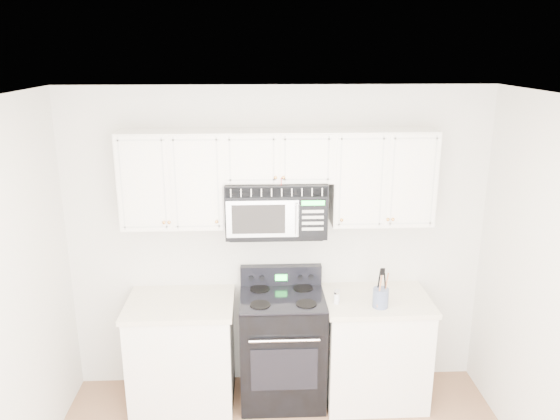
{
  "coord_description": "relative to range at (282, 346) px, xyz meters",
  "views": [
    {
      "loc": [
        -0.17,
        -2.58,
        2.87
      ],
      "look_at": [
        0.0,
        1.3,
        1.72
      ],
      "focal_mm": 35.0,
      "sensor_mm": 36.0,
      "label": 1
    }
  ],
  "objects": [
    {
      "name": "room",
      "position": [
        -0.03,
        -1.46,
        0.82
      ],
      "size": [
        3.51,
        3.51,
        2.61
      ],
      "color": "brown",
      "rests_on": "ground"
    },
    {
      "name": "base_cabinet_left",
      "position": [
        -0.83,
        -0.02,
        -0.06
      ],
      "size": [
        0.86,
        0.65,
        0.92
      ],
      "color": "white",
      "rests_on": "ground"
    },
    {
      "name": "base_cabinet_right",
      "position": [
        0.77,
        -0.02,
        -0.06
      ],
      "size": [
        0.86,
        0.65,
        0.92
      ],
      "color": "white",
      "rests_on": "ground"
    },
    {
      "name": "range",
      "position": [
        0.0,
        0.0,
        0.0
      ],
      "size": [
        0.69,
        0.63,
        1.1
      ],
      "color": "black",
      "rests_on": "ground"
    },
    {
      "name": "upper_cabinets",
      "position": [
        -0.03,
        0.12,
        1.45
      ],
      "size": [
        2.44,
        0.37,
        0.75
      ],
      "color": "white",
      "rests_on": "ground"
    },
    {
      "name": "microwave",
      "position": [
        -0.05,
        0.09,
        1.18
      ],
      "size": [
        0.78,
        0.44,
        0.43
      ],
      "color": "black",
      "rests_on": "ground"
    },
    {
      "name": "utensil_crock",
      "position": [
        0.76,
        -0.19,
        0.52
      ],
      "size": [
        0.12,
        0.12,
        0.33
      ],
      "color": "#4F5A82",
      "rests_on": "base_cabinet_right"
    },
    {
      "name": "shaker_salt",
      "position": [
        0.42,
        -0.12,
        0.49
      ],
      "size": [
        0.04,
        0.04,
        0.1
      ],
      "color": "silver",
      "rests_on": "base_cabinet_right"
    },
    {
      "name": "shaker_pepper",
      "position": [
        0.44,
        -0.08,
        0.49
      ],
      "size": [
        0.04,
        0.04,
        0.1
      ],
      "color": "silver",
      "rests_on": "base_cabinet_right"
    }
  ]
}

